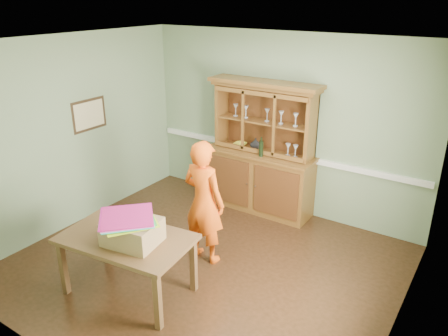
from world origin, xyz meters
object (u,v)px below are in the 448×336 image
Objects in this scene: china_hutch at (261,166)px; cardboard_box at (132,232)px; person at (204,202)px; dining_table at (127,244)px.

china_hutch is 3.64× the size of cardboard_box.
cardboard_box is 1.08m from person.
dining_table is at bearing 75.67° from person.
dining_table is 0.26m from cardboard_box.
person is at bearing 81.51° from cardboard_box.
china_hutch reaches higher than cardboard_box.
dining_table is at bearing 166.22° from cardboard_box.
cardboard_box is at bearing 83.65° from person.
cardboard_box is at bearing -20.43° from dining_table.
cardboard_box is at bearing -91.38° from china_hutch.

